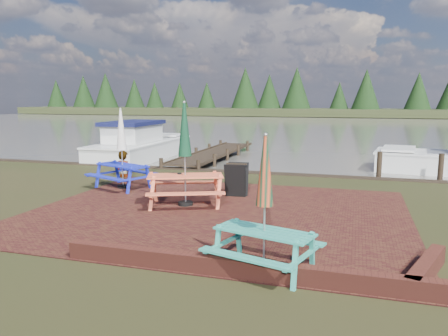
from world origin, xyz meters
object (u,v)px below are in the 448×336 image
boat_jetty (140,147)px  picnic_table_teal (264,224)px  picnic_table_blue (122,161)px  person (123,151)px  chalkboard (237,180)px  jetty (213,153)px  picnic_table_red (185,170)px

boat_jetty → picnic_table_teal: bearing=-56.2°
picnic_table_blue → person: 2.10m
boat_jetty → person: size_ratio=3.90×
chalkboard → person: size_ratio=0.52×
picnic_table_blue → person: bearing=141.1°
chalkboard → boat_jetty: bearing=127.7°
person → jetty: bearing=-87.4°
picnic_table_teal → person: (-6.56, 7.02, 0.15)m
chalkboard → person: bearing=152.2°
picnic_table_blue → boat_jetty: picnic_table_blue is taller
picnic_table_teal → boat_jetty: 15.42m
picnic_table_teal → boat_jetty: bearing=141.4°
chalkboard → picnic_table_teal: bearing=-75.1°
jetty → person: size_ratio=4.90×
chalkboard → jetty: (-3.48, 8.42, -0.38)m
picnic_table_teal → picnic_table_blue: 7.59m
chalkboard → person: (-4.71, 1.96, 0.43)m
jetty → picnic_table_blue: bearing=-91.5°
picnic_table_teal → picnic_table_blue: size_ratio=0.90×
picnic_table_teal → picnic_table_red: bearing=144.1°
picnic_table_blue → person: picnic_table_blue is taller
chalkboard → person: 5.12m
picnic_table_teal → jetty: size_ratio=0.24×
picnic_table_blue → boat_jetty: 8.16m
picnic_table_red → jetty: (-2.49, 9.81, -0.82)m
picnic_table_teal → boat_jetty: size_ratio=0.31×
chalkboard → boat_jetty: boat_jetty is taller
boat_jetty → person: person is taller
chalkboard → jetty: 9.12m
picnic_table_red → chalkboard: 1.77m
picnic_table_red → person: size_ratio=1.44×
chalkboard → jetty: bearing=107.3°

